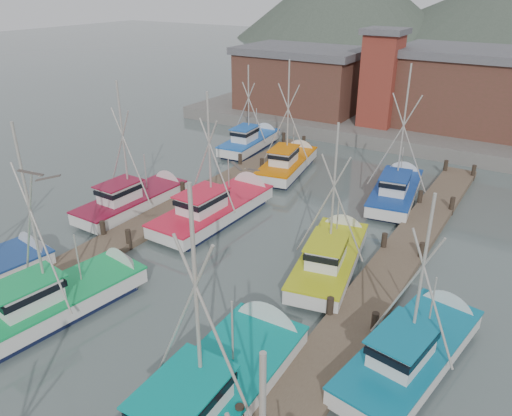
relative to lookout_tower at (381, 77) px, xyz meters
The scene contains 19 objects.
ground 33.52m from the lookout_tower, 86.53° to the right, with size 260.00×260.00×0.00m, color #4B5A59.
dock_left 29.87m from the lookout_tower, 99.80° to the right, with size 2.30×46.00×1.50m.
dock_right 30.79m from the lookout_tower, 72.73° to the right, with size 2.30×46.00×1.50m.
quay 6.67m from the lookout_tower, 63.43° to the left, with size 44.00×16.00×1.20m, color slate.
shed_left 9.30m from the lookout_tower, 167.47° to the left, with size 12.72×8.48×6.20m.
shed_center 8.99m from the lookout_tower, 26.57° to the left, with size 14.84×9.54×6.90m.
lookout_tower is the anchor object (origin of this frame).
distant_hills 90.40m from the lookout_tower, 96.85° to the left, with size 175.00×140.00×42.00m.
boat_4 34.00m from the lookout_tower, 94.07° to the right, with size 3.87×9.09×9.54m.
boat_5 35.32m from the lookout_tower, 79.16° to the right, with size 3.90×10.17×9.55m.
boat_8 22.65m from the lookout_tower, 95.74° to the right, with size 3.61×9.64×8.82m.
boat_9 25.12m from the lookout_tower, 75.41° to the right, with size 4.13×8.66×8.47m.
boat_10 25.40m from the lookout_tower, 107.29° to the right, with size 3.64×8.38×8.97m.
boat_11 31.36m from the lookout_tower, 67.45° to the right, with size 3.86×8.69×8.04m.
boat_12 13.57m from the lookout_tower, 101.25° to the right, with size 3.82×8.49×9.13m.
boat_13 15.54m from the lookout_tower, 64.87° to the right, with size 3.79×8.63×9.70m.
boat_14 13.09m from the lookout_tower, 130.93° to the right, with size 3.21×8.08×7.86m.
gull_near 36.70m from the lookout_tower, 86.71° to the right, with size 1.50×0.66×0.24m.
gull_far 29.50m from the lookout_tower, 81.35° to the right, with size 1.53×0.66×0.24m.
Camera 1 is at (12.70, -11.71, 13.55)m, focal length 35.00 mm.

